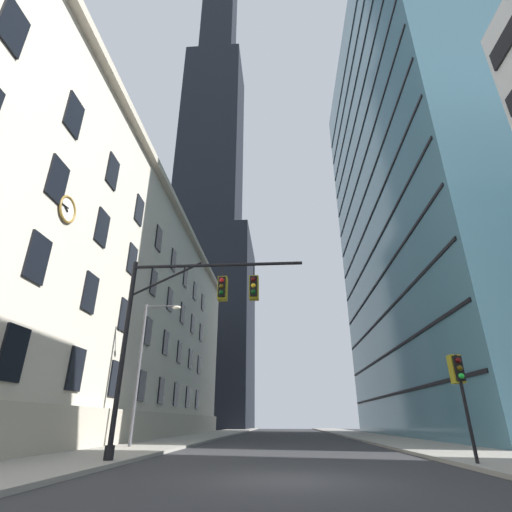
{
  "coord_description": "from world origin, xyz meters",
  "views": [
    {
      "loc": [
        -0.07,
        -11.81,
        1.46
      ],
      "look_at": [
        -2.84,
        28.22,
        19.13
      ],
      "focal_mm": 26.45,
      "sensor_mm": 36.0,
      "label": 1
    }
  ],
  "objects": [
    {
      "name": "glass_office_midrise",
      "position": [
        19.09,
        29.86,
        29.34
      ],
      "size": [
        16.28,
        40.55,
        58.68
      ],
      "color": "teal",
      "rests_on": "ground"
    },
    {
      "name": "traffic_light_near_right",
      "position": [
        6.48,
        3.37,
        3.07
      ],
      "size": [
        0.4,
        0.63,
        3.65
      ],
      "color": "black",
      "rests_on": "sidewalk_right"
    },
    {
      "name": "station_building",
      "position": [
        -17.82,
        22.56,
        11.45
      ],
      "size": [
        14.33,
        57.13,
        22.94
      ],
      "color": "beige",
      "rests_on": "ground"
    },
    {
      "name": "traffic_signal_mast",
      "position": [
        -3.75,
        3.55,
        5.79
      ],
      "size": [
        7.67,
        0.63,
        7.92
      ],
      "color": "black",
      "rests_on": "sidewalk_left"
    },
    {
      "name": "street_lamppost",
      "position": [
        -8.64,
        11.73,
        5.11
      ],
      "size": [
        2.42,
        0.32,
        8.41
      ],
      "color": "#47474C",
      "rests_on": "sidewalk_left"
    },
    {
      "name": "ground_plane",
      "position": [
        0.0,
        0.0,
        -0.05
      ],
      "size": [
        102.0,
        160.0,
        0.1
      ],
      "primitive_type": "cube",
      "color": "#303033"
    },
    {
      "name": "dark_skyscraper",
      "position": [
        -19.44,
        77.41,
        64.36
      ],
      "size": [
        24.08,
        24.08,
        221.36
      ],
      "color": "black",
      "rests_on": "ground"
    }
  ]
}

